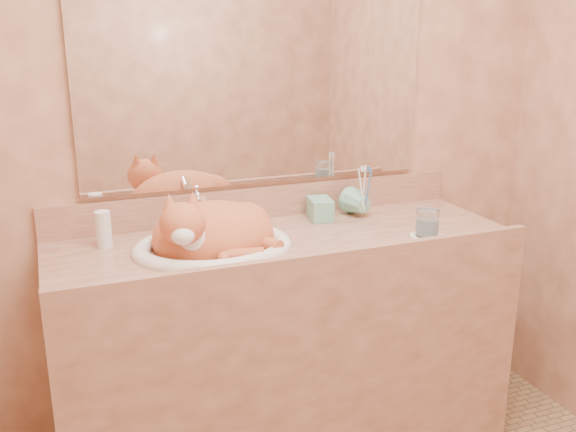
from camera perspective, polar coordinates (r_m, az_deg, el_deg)
name	(u,v)px	position (r m, az deg, el deg)	size (l,w,h in m)	color
wall_back	(258,112)	(2.38, -2.69, 9.19)	(2.40, 0.02, 2.50)	#985F45
vanity_counter	(285,348)	(2.39, -0.26, -11.68)	(1.60, 0.55, 0.85)	brown
mirror	(258,74)	(2.36, -2.64, 12.53)	(1.30, 0.02, 0.80)	white
sink_basin	(213,226)	(2.10, -6.72, -0.85)	(0.52, 0.43, 0.16)	white
faucet	(198,211)	(2.29, -7.99, 0.46)	(0.04, 0.11, 0.15)	white
cat	(211,230)	(2.11, -6.90, -1.20)	(0.41, 0.34, 0.22)	#BC512B
soap_dispenser	(324,200)	(2.36, 3.25, 1.40)	(0.08, 0.08, 0.18)	#70B396
toothbrush_cup	(364,206)	(2.44, 6.80, 0.85)	(0.11, 0.11, 0.10)	#70B396
toothbrushes	(365,187)	(2.42, 6.86, 2.54)	(0.03, 0.03, 0.21)	white
saucer	(426,237)	(2.27, 12.21, -1.82)	(0.12, 0.12, 0.01)	white
water_glass	(427,223)	(2.25, 12.29, -0.59)	(0.08, 0.08, 0.09)	silver
lotion_bottle	(103,229)	(2.20, -16.08, -1.14)	(0.05, 0.05, 0.12)	white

